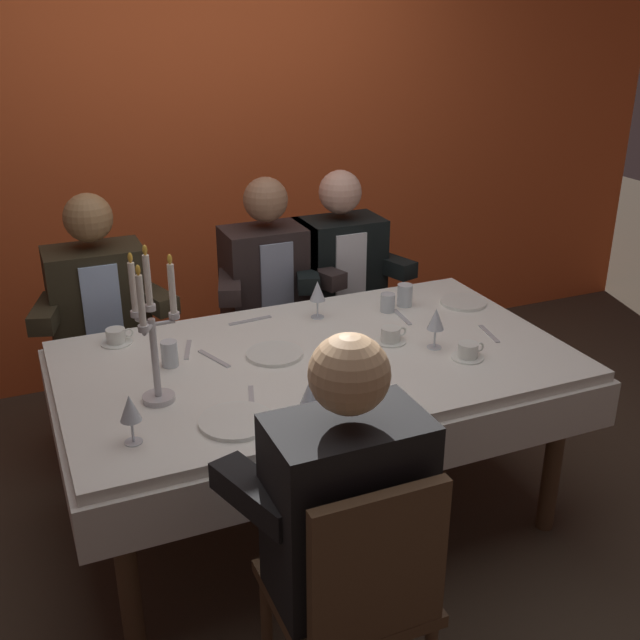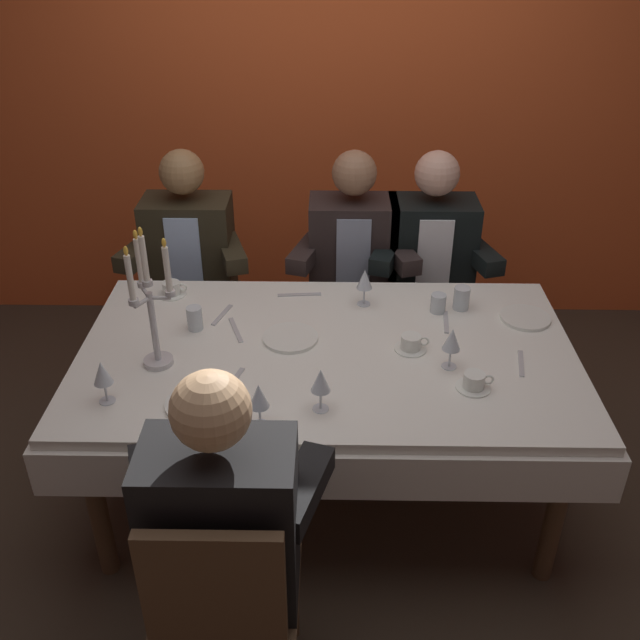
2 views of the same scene
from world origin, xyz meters
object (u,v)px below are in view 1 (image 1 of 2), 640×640
Objects in this scene: seated_diner_1 at (348,508)px; seated_diner_3 at (339,270)px; wine_glass_0 at (130,410)px; seated_diner_2 at (267,280)px; coffee_cup_2 at (468,352)px; seated_diner_0 at (99,304)px; coffee_cup_1 at (391,336)px; wine_glass_2 at (355,370)px; coffee_cup_0 at (116,337)px; dining_table at (317,384)px; candelabra at (153,335)px; wine_glass_4 at (317,292)px; water_tumbler_0 at (170,354)px; dinner_plate_0 at (236,421)px; water_tumbler_2 at (388,303)px; water_tumbler_1 at (405,295)px; dinner_plate_1 at (463,302)px; wine_glass_1 at (310,393)px; wine_glass_3 at (436,320)px; dinner_plate_2 at (275,354)px.

seated_diner_3 is (0.78, 1.77, 0.00)m from seated_diner_1.
seated_diner_2 is at bearing 54.58° from wine_glass_0.
wine_glass_0 is at bearing -175.57° from coffee_cup_2.
coffee_cup_1 is at bearing -41.23° from seated_diner_0.
coffee_cup_0 is (-0.66, 0.79, -0.09)m from wine_glass_2.
candelabra reaches higher than dining_table.
seated_diner_1 reaches higher than wine_glass_4.
coffee_cup_2 is (1.05, -0.38, -0.02)m from water_tumbler_0.
coffee_cup_1 is at bearing -22.56° from coffee_cup_0.
seated_diner_2 is at bearing 66.20° from dinner_plate_0.
coffee_cup_2 is at bearing -6.65° from candelabra.
coffee_cup_1 is at bearing -115.53° from water_tumbler_2.
coffee_cup_0 is at bearing 129.91° from wine_glass_2.
water_tumbler_1 is at bearing -24.34° from seated_diner_0.
seated_diner_1 is (-0.84, -1.21, -0.05)m from water_tumbler_1.
wine_glass_0 is at bearing 177.65° from dinner_plate_0.
dinner_plate_0 is (-0.43, -0.35, 0.13)m from dining_table.
wine_glass_4 is 0.13× the size of seated_diner_3.
coffee_cup_1 is at bearing 55.76° from seated_diner_1.
wine_glass_4 is 0.39m from coffee_cup_1.
coffee_cup_0 is at bearing 151.16° from coffee_cup_2.
seated_diner_3 is (-0.06, 0.56, -0.05)m from water_tumbler_1.
dinner_plate_1 is 1.25m from wine_glass_1.
wine_glass_2 is 1.00× the size of wine_glass_4.
coffee_cup_1 is at bearing -126.85° from water_tumbler_1.
seated_diner_2 is 0.38m from seated_diner_3.
seated_diner_1 reaches higher than water_tumbler_0.
dinner_plate_1 is 0.72m from seated_diner_3.
candelabra is at bearing 179.82° from wine_glass_3.
dining_table is 0.52m from wine_glass_3.
dining_table is 0.20m from dinner_plate_2.
seated_diner_1 is at bearing -98.35° from dinner_plate_2.
wine_glass_0 is (-0.32, 0.01, 0.11)m from dinner_plate_0.
wine_glass_1 is 1.43m from seated_diner_0.
seated_diner_2 reaches higher than wine_glass_0.
dinner_plate_0 is 0.50m from water_tumbler_0.
coffee_cup_0 is 0.47m from seated_diner_0.
wine_glass_1 is at bearing -40.54° from candelabra.
coffee_cup_0 is at bearing -158.42° from seated_diner_3.
dinner_plate_1 is 1.25× the size of wine_glass_4.
wine_glass_4 is 0.84m from coffee_cup_0.
water_tumbler_2 is (0.67, 0.75, -0.07)m from wine_glass_1.
coffee_cup_1 is at bearing 25.43° from dinner_plate_0.
coffee_cup_2 is (1.20, -0.66, 0.00)m from coffee_cup_0.
wine_glass_1 is at bearing -97.62° from dinner_plate_2.
wine_glass_1 is 1.53m from seated_diner_3.
wine_glass_1 is 0.13× the size of seated_diner_2.
dinner_plate_2 is at bearing 172.18° from coffee_cup_1.
candelabra reaches higher than seated_diner_0.
seated_diner_2 is at bearing 120.09° from water_tumbler_2.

